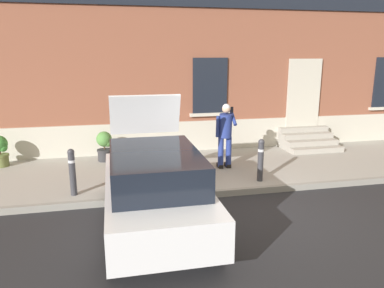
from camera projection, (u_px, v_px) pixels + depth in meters
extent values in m
plane|color=#232326|center=(251.00, 211.00, 7.65)|extent=(80.00, 80.00, 0.00)
cube|color=#99968E|center=(214.00, 168.00, 10.29)|extent=(24.00, 3.60, 0.15)
cube|color=gray|center=(236.00, 192.00, 8.52)|extent=(24.00, 0.12, 0.15)
cube|color=brown|center=(195.00, 35.00, 11.79)|extent=(24.00, 1.40, 7.50)
cube|color=#BCB7A8|center=(199.00, 138.00, 11.86)|extent=(24.00, 0.08, 1.10)
cube|color=black|center=(303.00, 95.00, 12.28)|extent=(1.00, 0.08, 2.10)
cube|color=#BCB7A8|center=(304.00, 93.00, 12.25)|extent=(1.16, 0.06, 2.24)
cube|color=black|center=(210.00, 86.00, 11.53)|extent=(1.10, 0.06, 1.70)
cube|color=#BCB7A8|center=(210.00, 114.00, 11.72)|extent=(1.30, 0.12, 0.10)
cube|color=#9E998E|center=(317.00, 150.00, 11.63)|extent=(1.72, 0.32, 0.16)
cube|color=#9E998E|center=(312.00, 145.00, 11.91)|extent=(1.72, 0.32, 0.32)
cube|color=#9E998E|center=(307.00, 140.00, 12.20)|extent=(1.72, 0.32, 0.48)
cube|color=#9E998E|center=(302.00, 136.00, 12.48)|extent=(1.72, 0.32, 0.64)
cube|color=white|center=(155.00, 195.00, 6.84)|extent=(1.76, 4.00, 0.64)
cube|color=black|center=(155.00, 167.00, 6.56)|extent=(1.54, 2.40, 0.56)
cube|color=black|center=(145.00, 173.00, 8.81)|extent=(1.66, 0.10, 0.20)
cube|color=yellow|center=(145.00, 166.00, 8.76)|extent=(0.52, 0.02, 0.12)
cube|color=#B21414|center=(111.00, 157.00, 8.54)|extent=(0.16, 0.04, 0.18)
cube|color=#B21414|center=(176.00, 154.00, 8.86)|extent=(0.16, 0.04, 0.18)
cube|color=white|center=(145.00, 114.00, 7.92)|extent=(1.49, 0.37, 0.87)
cylinder|color=black|center=(113.00, 255.00, 5.42)|extent=(0.20, 0.60, 0.60)
cylinder|color=black|center=(217.00, 243.00, 5.76)|extent=(0.20, 0.60, 0.60)
cylinder|color=black|center=(111.00, 189.00, 8.08)|extent=(0.20, 0.60, 0.60)
cylinder|color=black|center=(183.00, 184.00, 8.41)|extent=(0.20, 0.60, 0.60)
cylinder|color=#333338|center=(260.00, 162.00, 8.93)|extent=(0.14, 0.14, 0.95)
sphere|color=#333338|center=(261.00, 142.00, 8.82)|extent=(0.15, 0.15, 0.15)
cylinder|color=silver|center=(261.00, 150.00, 8.86)|extent=(0.15, 0.15, 0.06)
cylinder|color=#333338|center=(73.00, 174.00, 8.03)|extent=(0.14, 0.14, 0.95)
sphere|color=#333338|center=(71.00, 152.00, 7.91)|extent=(0.15, 0.15, 0.15)
cylinder|color=silver|center=(72.00, 161.00, 7.96)|extent=(0.15, 0.15, 0.06)
cylinder|color=navy|center=(221.00, 152.00, 9.95)|extent=(0.15, 0.15, 0.82)
cube|color=black|center=(220.00, 166.00, 10.10)|extent=(0.12, 0.28, 0.10)
cylinder|color=navy|center=(229.00, 152.00, 10.00)|extent=(0.15, 0.15, 0.82)
cube|color=black|center=(228.00, 165.00, 10.15)|extent=(0.12, 0.28, 0.10)
cylinder|color=navy|center=(226.00, 126.00, 9.78)|extent=(0.34, 0.38, 0.64)
sphere|color=tan|center=(226.00, 109.00, 9.64)|extent=(0.22, 0.22, 0.22)
sphere|color=silver|center=(226.00, 108.00, 9.64)|extent=(0.21, 0.21, 0.21)
cylinder|color=navy|center=(218.00, 127.00, 9.72)|extent=(0.09, 0.13, 0.57)
cylinder|color=navy|center=(233.00, 118.00, 9.76)|extent=(0.09, 0.44, 0.39)
cube|color=black|center=(232.00, 110.00, 9.66)|extent=(0.07, 0.02, 0.15)
cylinder|color=#606B38|center=(1.00, 160.00, 10.18)|extent=(0.40, 0.40, 0.34)
cylinder|color=#606B38|center=(0.00, 155.00, 10.14)|extent=(0.44, 0.44, 0.05)
cylinder|color=#47331E|center=(0.00, 150.00, 10.11)|extent=(0.04, 0.04, 0.24)
sphere|color=#387F33|center=(3.00, 147.00, 10.06)|extent=(0.24, 0.24, 0.24)
cylinder|color=#2D2D30|center=(105.00, 155.00, 10.71)|extent=(0.40, 0.40, 0.34)
cylinder|color=#2D2D30|center=(105.00, 150.00, 10.68)|extent=(0.44, 0.44, 0.05)
cylinder|color=#47331E|center=(104.00, 145.00, 10.65)|extent=(0.04, 0.04, 0.24)
sphere|color=#4C843D|center=(104.00, 139.00, 10.60)|extent=(0.44, 0.44, 0.44)
sphere|color=#4C843D|center=(108.00, 143.00, 10.60)|extent=(0.24, 0.24, 0.24)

